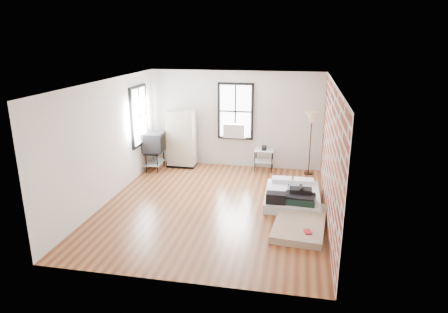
% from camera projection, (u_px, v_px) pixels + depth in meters
% --- Properties ---
extents(ground, '(6.00, 6.00, 0.00)m').
position_uv_depth(ground, '(214.00, 206.00, 9.16)').
color(ground, '#5D2B18').
rests_on(ground, ground).
extents(room_shell, '(5.02, 6.02, 2.80)m').
position_uv_depth(room_shell, '(227.00, 129.00, 8.95)').
color(room_shell, silver).
rests_on(room_shell, ground).
extents(mattress_main, '(1.28, 1.72, 0.55)m').
position_uv_depth(mattress_main, '(292.00, 196.00, 9.34)').
color(mattress_main, white).
rests_on(mattress_main, ground).
extents(mattress_bare, '(1.15, 1.94, 0.40)m').
position_uv_depth(mattress_bare, '(300.00, 217.00, 8.31)').
color(mattress_bare, tan).
rests_on(mattress_bare, ground).
extents(wardrobe, '(0.84, 0.49, 1.66)m').
position_uv_depth(wardrobe, '(181.00, 139.00, 11.69)').
color(wardrobe, black).
rests_on(wardrobe, ground).
extents(side_table, '(0.55, 0.44, 0.72)m').
position_uv_depth(side_table, '(264.00, 154.00, 11.41)').
color(side_table, black).
rests_on(side_table, ground).
extents(floor_lamp, '(0.38, 0.38, 1.77)m').
position_uv_depth(floor_lamp, '(312.00, 121.00, 10.81)').
color(floor_lamp, black).
rests_on(floor_lamp, ground).
extents(tv_stand, '(0.58, 0.80, 1.10)m').
position_uv_depth(tv_stand, '(154.00, 143.00, 11.39)').
color(tv_stand, black).
rests_on(tv_stand, ground).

